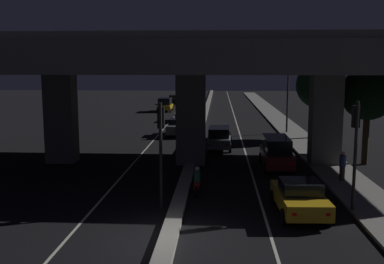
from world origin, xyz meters
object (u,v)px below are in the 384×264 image
(car_taxi_yellow_third_oncoming, at_px, (165,104))
(car_grey_lead_oncoming, at_px, (179,127))
(pedestrian_on_sidewalk, at_px, (342,166))
(car_silver_third, at_px, (219,137))
(car_dark_red_second, at_px, (276,152))
(car_black_fourth_oncoming, at_px, (174,99))
(motorcycle_black_filtering_mid, at_px, (206,150))
(traffic_light_right_of_median, at_px, (355,137))
(car_silver_second_oncoming, at_px, (184,114))
(car_taxi_yellow_lead, at_px, (300,197))
(motorcycle_red_filtering_near, at_px, (197,182))
(traffic_light_left_of_median, at_px, (161,137))
(street_lamp, at_px, (285,87))

(car_taxi_yellow_third_oncoming, bearing_deg, car_grey_lead_oncoming, 10.41)
(pedestrian_on_sidewalk, bearing_deg, car_taxi_yellow_third_oncoming, 110.60)
(car_silver_third, distance_m, car_taxi_yellow_third_oncoming, 29.11)
(car_dark_red_second, distance_m, car_black_fourth_oncoming, 48.42)
(motorcycle_black_filtering_mid, bearing_deg, car_grey_lead_oncoming, 17.08)
(car_dark_red_second, relative_size, car_taxi_yellow_third_oncoming, 1.16)
(traffic_light_right_of_median, height_order, car_black_fourth_oncoming, traffic_light_right_of_median)
(traffic_light_right_of_median, height_order, car_silver_second_oncoming, traffic_light_right_of_median)
(pedestrian_on_sidewalk, bearing_deg, car_silver_third, 124.06)
(car_silver_third, height_order, motorcycle_black_filtering_mid, car_silver_third)
(car_taxi_yellow_third_oncoming, bearing_deg, pedestrian_on_sidewalk, 20.93)
(car_silver_second_oncoming, bearing_deg, car_taxi_yellow_third_oncoming, -162.10)
(car_black_fourth_oncoming, bearing_deg, traffic_light_right_of_median, 12.09)
(traffic_light_right_of_median, xyz_separation_m, car_silver_second_oncoming, (-9.84, 31.94, -2.52))
(car_taxi_yellow_lead, height_order, pedestrian_on_sidewalk, pedestrian_on_sidewalk)
(motorcycle_black_filtering_mid, bearing_deg, traffic_light_right_of_median, -146.65)
(traffic_light_right_of_median, relative_size, motorcycle_red_filtering_near, 2.70)
(car_taxi_yellow_lead, bearing_deg, traffic_light_left_of_median, 83.14)
(car_silver_third, xyz_separation_m, car_silver_second_oncoming, (-4.03, 16.99, -0.06))
(car_dark_red_second, height_order, motorcycle_red_filtering_near, car_dark_red_second)
(car_taxi_yellow_lead, xyz_separation_m, car_taxi_yellow_third_oncoming, (-11.03, 43.53, 0.24))
(traffic_light_left_of_median, relative_size, traffic_light_right_of_median, 0.98)
(street_lamp, bearing_deg, motorcycle_red_filtering_near, -109.08)
(traffic_light_right_of_median, distance_m, motorcycle_black_filtering_mid, 13.19)
(car_silver_third, distance_m, motorcycle_black_filtering_mid, 4.06)
(traffic_light_left_of_median, xyz_separation_m, car_black_fourth_oncoming, (-4.92, 55.60, -2.48))
(motorcycle_red_filtering_near, xyz_separation_m, pedestrian_on_sidewalk, (7.82, 2.65, 0.34))
(car_silver_third, distance_m, car_black_fourth_oncoming, 41.33)
(traffic_light_left_of_median, height_order, traffic_light_right_of_median, traffic_light_right_of_median)
(car_taxi_yellow_lead, xyz_separation_m, car_black_fourth_oncoming, (-10.96, 56.08, 0.01))
(traffic_light_left_of_median, xyz_separation_m, pedestrian_on_sidewalk, (9.31, 5.01, -2.32))
(car_grey_lead_oncoming, distance_m, motorcycle_black_filtering_mid, 10.68)
(car_taxi_yellow_lead, xyz_separation_m, motorcycle_red_filtering_near, (-4.55, 2.84, -0.17))
(car_silver_second_oncoming, xyz_separation_m, motorcycle_red_filtering_near, (2.93, -29.58, -0.21))
(car_taxi_yellow_lead, relative_size, car_grey_lead_oncoming, 1.05)
(traffic_light_right_of_median, distance_m, car_grey_lead_oncoming, 23.48)
(car_grey_lead_oncoming, xyz_separation_m, motorcycle_red_filtering_near, (2.62, -18.95, -0.20))
(pedestrian_on_sidewalk, bearing_deg, street_lamp, 91.82)
(car_taxi_yellow_lead, bearing_deg, pedestrian_on_sidewalk, -33.12)
(car_taxi_yellow_third_oncoming, distance_m, pedestrian_on_sidewalk, 40.64)
(traffic_light_right_of_median, height_order, car_dark_red_second, traffic_light_right_of_median)
(traffic_light_left_of_median, height_order, street_lamp, street_lamp)
(traffic_light_right_of_median, bearing_deg, car_taxi_yellow_third_oncoming, 107.27)
(car_dark_red_second, relative_size, motorcycle_red_filtering_near, 2.57)
(street_lamp, relative_size, car_dark_red_second, 1.60)
(car_dark_red_second, height_order, car_taxi_yellow_third_oncoming, car_dark_red_second)
(street_lamp, height_order, car_dark_red_second, street_lamp)
(traffic_light_right_of_median, height_order, pedestrian_on_sidewalk, traffic_light_right_of_median)
(traffic_light_left_of_median, relative_size, motorcycle_black_filtering_mid, 2.50)
(traffic_light_left_of_median, height_order, motorcycle_red_filtering_near, traffic_light_left_of_median)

